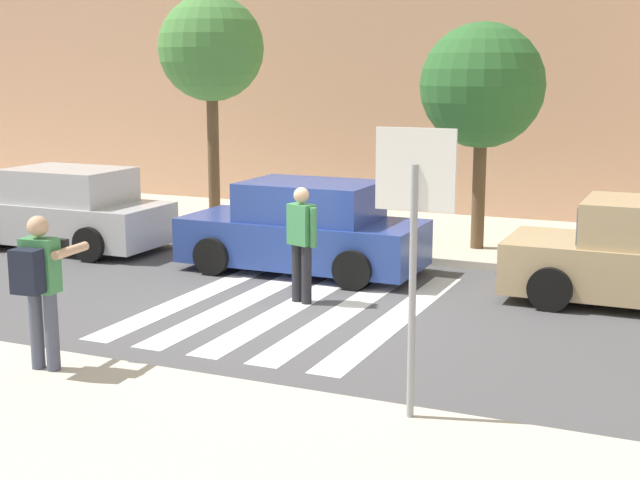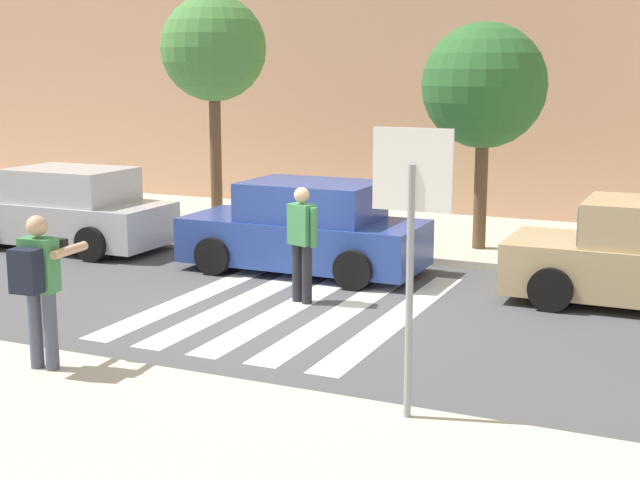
{
  "view_description": "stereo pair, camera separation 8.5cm",
  "coord_description": "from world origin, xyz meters",
  "px_view_note": "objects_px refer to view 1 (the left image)",
  "views": [
    {
      "loc": [
        5.44,
        -11.19,
        3.43
      ],
      "look_at": [
        0.6,
        -0.2,
        1.1
      ],
      "focal_mm": 50.0,
      "sensor_mm": 36.0,
      "label": 1
    },
    {
      "loc": [
        5.52,
        -11.16,
        3.43
      ],
      "look_at": [
        0.6,
        -0.2,
        1.1
      ],
      "focal_mm": 50.0,
      "sensor_mm": 36.0,
      "label": 2
    }
  ],
  "objects_px": {
    "photographer_with_backpack": "(40,279)",
    "street_tree_center": "(482,87)",
    "parked_car_silver": "(65,211)",
    "stop_sign": "(415,209)",
    "pedestrian_crossing": "(301,238)",
    "parked_car_blue": "(304,230)",
    "street_tree_west": "(211,50)"
  },
  "relations": [
    {
      "from": "photographer_with_backpack",
      "to": "street_tree_center",
      "type": "bearing_deg",
      "value": 72.49
    },
    {
      "from": "parked_car_silver",
      "to": "street_tree_center",
      "type": "bearing_deg",
      "value": 18.64
    },
    {
      "from": "photographer_with_backpack",
      "to": "street_tree_center",
      "type": "xyz_separation_m",
      "value": [
        2.72,
        8.62,
        1.93
      ]
    },
    {
      "from": "stop_sign",
      "to": "street_tree_center",
      "type": "xyz_separation_m",
      "value": [
        -1.4,
        8.26,
        0.95
      ]
    },
    {
      "from": "pedestrian_crossing",
      "to": "street_tree_center",
      "type": "bearing_deg",
      "value": 70.6
    },
    {
      "from": "photographer_with_backpack",
      "to": "parked_car_silver",
      "type": "relative_size",
      "value": 0.42
    },
    {
      "from": "stop_sign",
      "to": "photographer_with_backpack",
      "type": "relative_size",
      "value": 1.6
    },
    {
      "from": "pedestrian_crossing",
      "to": "parked_car_silver",
      "type": "xyz_separation_m",
      "value": [
        -5.89,
        1.88,
        -0.25
      ]
    },
    {
      "from": "parked_car_silver",
      "to": "parked_car_blue",
      "type": "height_order",
      "value": "same"
    },
    {
      "from": "pedestrian_crossing",
      "to": "street_tree_west",
      "type": "distance_m",
      "value": 6.64
    },
    {
      "from": "parked_car_blue",
      "to": "street_tree_center",
      "type": "xyz_separation_m",
      "value": [
        2.37,
        2.51,
        2.37
      ]
    },
    {
      "from": "street_tree_center",
      "to": "parked_car_blue",
      "type": "bearing_deg",
      "value": -133.38
    },
    {
      "from": "parked_car_blue",
      "to": "street_tree_center",
      "type": "bearing_deg",
      "value": 46.62
    },
    {
      "from": "street_tree_center",
      "to": "street_tree_west",
      "type": "bearing_deg",
      "value": 179.63
    },
    {
      "from": "pedestrian_crossing",
      "to": "parked_car_silver",
      "type": "height_order",
      "value": "pedestrian_crossing"
    },
    {
      "from": "photographer_with_backpack",
      "to": "parked_car_silver",
      "type": "bearing_deg",
      "value": 127.67
    },
    {
      "from": "pedestrian_crossing",
      "to": "street_tree_west",
      "type": "relative_size",
      "value": 0.36
    },
    {
      "from": "parked_car_silver",
      "to": "parked_car_blue",
      "type": "bearing_deg",
      "value": 0.0
    },
    {
      "from": "stop_sign",
      "to": "photographer_with_backpack",
      "type": "bearing_deg",
      "value": -175.01
    },
    {
      "from": "photographer_with_backpack",
      "to": "stop_sign",
      "type": "bearing_deg",
      "value": 4.99
    },
    {
      "from": "pedestrian_crossing",
      "to": "parked_car_blue",
      "type": "relative_size",
      "value": 0.42
    },
    {
      "from": "stop_sign",
      "to": "parked_car_blue",
      "type": "bearing_deg",
      "value": 123.26
    },
    {
      "from": "photographer_with_backpack",
      "to": "parked_car_blue",
      "type": "distance_m",
      "value": 6.14
    },
    {
      "from": "pedestrian_crossing",
      "to": "street_tree_center",
      "type": "distance_m",
      "value": 5.12
    },
    {
      "from": "street_tree_west",
      "to": "street_tree_center",
      "type": "xyz_separation_m",
      "value": [
        5.62,
        -0.04,
        -0.69
      ]
    },
    {
      "from": "photographer_with_backpack",
      "to": "parked_car_blue",
      "type": "bearing_deg",
      "value": 86.72
    },
    {
      "from": "photographer_with_backpack",
      "to": "parked_car_silver",
      "type": "xyz_separation_m",
      "value": [
        -4.72,
        6.11,
        -0.44
      ]
    },
    {
      "from": "parked_car_silver",
      "to": "street_tree_center",
      "type": "relative_size",
      "value": 1.0
    },
    {
      "from": "photographer_with_backpack",
      "to": "parked_car_silver",
      "type": "height_order",
      "value": "photographer_with_backpack"
    },
    {
      "from": "parked_car_silver",
      "to": "street_tree_center",
      "type": "xyz_separation_m",
      "value": [
        7.44,
        2.51,
        2.37
      ]
    },
    {
      "from": "parked_car_blue",
      "to": "street_tree_west",
      "type": "bearing_deg",
      "value": 141.96
    },
    {
      "from": "parked_car_blue",
      "to": "street_tree_center",
      "type": "distance_m",
      "value": 4.19
    }
  ]
}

